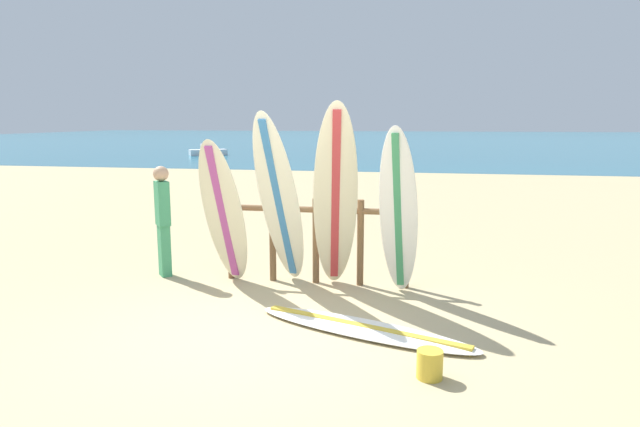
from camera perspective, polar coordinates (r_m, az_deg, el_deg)
name	(u,v)px	position (r m, az deg, el deg)	size (l,w,h in m)	color
ground_plane	(261,331)	(5.98, -6.02, -11.93)	(120.00, 120.00, 0.00)	tan
ocean_water	(411,139)	(63.38, 9.31, 7.54)	(120.00, 80.00, 0.01)	teal
surfboard_rack	(316,233)	(7.46, -0.43, -2.03)	(2.51, 0.09, 1.15)	brown
surfboard_leaning_far_left	(224,213)	(7.36, -9.86, 0.03)	(0.69, 0.80, 1.97)	beige
surfboard_leaning_left	(280,202)	(7.09, -4.17, 1.19)	(0.65, 1.22, 2.31)	silver
surfboard_leaning_center_left	(335,199)	(6.94, 1.59, 1.48)	(0.74, 1.12, 2.42)	beige
surfboard_leaning_center	(398,212)	(6.88, 8.04, 0.12)	(0.58, 0.68, 2.14)	white
surfboard_lying_on_sand	(363,328)	(5.95, 4.44, -11.67)	(2.53, 1.34, 0.08)	white
beachgoer_standing	(163,216)	(8.06, -15.81, -0.26)	(0.28, 0.29, 1.56)	#3F9966
small_boat_offshore	(208,151)	(35.05, -11.40, 6.29)	(2.35, 1.94, 0.71)	silver
sand_bucket	(430,364)	(5.02, 11.18, -14.91)	(0.23, 0.23, 0.25)	gold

